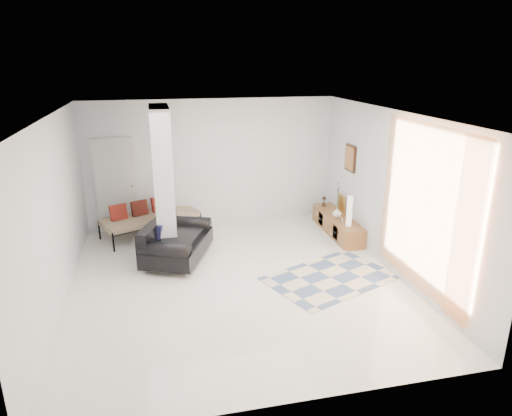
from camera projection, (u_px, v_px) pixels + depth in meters
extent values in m
plane|color=white|center=(237.00, 281.00, 7.79)|extent=(6.00, 6.00, 0.00)
plane|color=white|center=(234.00, 115.00, 6.91)|extent=(6.00, 6.00, 0.00)
plane|color=silver|center=(212.00, 163.00, 10.13)|extent=(6.00, 0.00, 6.00)
plane|color=silver|center=(289.00, 290.00, 4.57)|extent=(6.00, 0.00, 6.00)
plane|color=silver|center=(54.00, 215.00, 6.78)|extent=(0.00, 6.00, 6.00)
plane|color=silver|center=(391.00, 192.00, 7.93)|extent=(0.00, 6.00, 6.00)
cube|color=silver|center=(163.00, 182.00, 8.61)|extent=(0.35, 1.20, 2.80)
cube|color=silver|center=(115.00, 185.00, 9.78)|extent=(0.85, 0.06, 2.04)
plane|color=#FF9343|center=(425.00, 210.00, 6.83)|extent=(0.00, 2.55, 2.55)
cube|color=#321B0D|center=(350.00, 158.00, 9.42)|extent=(0.04, 0.45, 0.55)
cube|color=brown|center=(337.00, 225.00, 9.83)|extent=(0.45, 1.92, 0.40)
cube|color=#321B0D|center=(336.00, 232.00, 9.39)|extent=(0.02, 0.26, 0.28)
cube|color=#321B0D|center=(321.00, 219.00, 10.18)|extent=(0.02, 0.26, 0.28)
cube|color=gold|center=(341.00, 203.00, 9.99)|extent=(0.09, 0.32, 0.40)
cube|color=silver|center=(342.00, 220.00, 9.33)|extent=(0.04, 0.10, 0.12)
cylinder|color=silver|center=(146.00, 271.00, 8.04)|extent=(0.05, 0.05, 0.10)
cylinder|color=silver|center=(171.00, 242.00, 9.30)|extent=(0.05, 0.05, 0.10)
cylinder|color=silver|center=(187.00, 274.00, 7.92)|extent=(0.05, 0.05, 0.10)
cylinder|color=silver|center=(207.00, 244.00, 9.18)|extent=(0.05, 0.05, 0.10)
cube|color=black|center=(178.00, 247.00, 8.55)|extent=(1.48, 1.83, 0.30)
cube|color=black|center=(157.00, 229.00, 8.50)|extent=(0.78, 1.55, 0.36)
cylinder|color=black|center=(164.00, 250.00, 7.85)|extent=(0.94, 0.60, 0.28)
cylinder|color=black|center=(188.00, 223.00, 9.11)|extent=(0.94, 0.60, 0.28)
cube|color=black|center=(164.00, 229.00, 8.48)|extent=(0.35, 0.59, 0.31)
cylinder|color=black|center=(113.00, 242.00, 8.88)|extent=(0.04, 0.04, 0.40)
cylinder|color=black|center=(201.00, 222.00, 10.00)|extent=(0.04, 0.04, 0.40)
cylinder|color=black|center=(99.00, 230.00, 9.51)|extent=(0.04, 0.04, 0.40)
cylinder|color=black|center=(183.00, 212.00, 10.62)|extent=(0.04, 0.04, 0.40)
cube|color=beige|center=(151.00, 218.00, 9.70)|extent=(2.15, 1.57, 0.12)
cube|color=maroon|center=(118.00, 212.00, 9.38)|extent=(0.38, 0.29, 0.33)
cube|color=#5A1F16|center=(139.00, 208.00, 9.64)|extent=(0.38, 0.29, 0.33)
cube|color=maroon|center=(159.00, 204.00, 9.90)|extent=(0.38, 0.29, 0.33)
cube|color=beige|center=(331.00, 278.00, 7.88)|extent=(2.51, 2.12, 0.01)
cylinder|color=silver|center=(349.00, 211.00, 9.11)|extent=(0.11, 0.11, 0.62)
imported|color=white|center=(337.00, 212.00, 9.67)|extent=(0.20, 0.20, 0.21)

